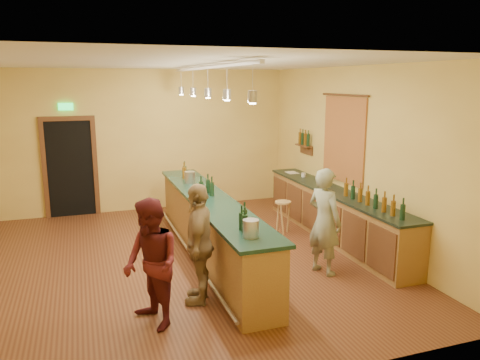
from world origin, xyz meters
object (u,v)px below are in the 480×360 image
object	(u,v)px
bartender	(324,221)
customer_b	(199,243)
back_counter	(334,214)
customer_a	(151,264)
tasting_bar	(210,223)
bar_stool	(283,209)

from	to	relation	value
bartender	customer_b	distance (m)	2.07
back_counter	customer_b	xyz separation A→B (m)	(-3.02, -1.66, 0.33)
bartender	customer_a	xyz separation A→B (m)	(-2.75, -0.77, -0.04)
bartender	customer_a	distance (m)	2.86
bartender	back_counter	bearing A→B (deg)	-56.24
tasting_bar	customer_a	distance (m)	2.32
back_counter	bar_stool	bearing A→B (deg)	141.61
tasting_bar	bar_stool	distance (m)	1.88
tasting_bar	customer_a	world-z (taller)	customer_a
customer_b	bar_stool	distance (m)	3.21
bartender	customer_b	bearing A→B (deg)	78.12
tasting_bar	customer_b	bearing A→B (deg)	-110.33
tasting_bar	customer_b	world-z (taller)	customer_b
back_counter	bar_stool	world-z (taller)	back_counter
bartender	customer_b	size ratio (longest dim) A/B	1.01
tasting_bar	bar_stool	xyz separation A→B (m)	(1.70, 0.80, -0.11)
bar_stool	customer_b	bearing A→B (deg)	-134.56
back_counter	customer_a	world-z (taller)	customer_a
tasting_bar	bartender	bearing A→B (deg)	-38.10
back_counter	tasting_bar	bearing A→B (deg)	-175.81
bar_stool	tasting_bar	bearing A→B (deg)	-154.78
customer_b	bartender	bearing A→B (deg)	119.31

